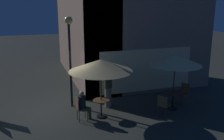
# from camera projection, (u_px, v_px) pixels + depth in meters

# --- Properties ---
(ground_plane) EXTENTS (60.00, 60.00, 0.00)m
(ground_plane) POSITION_uv_depth(u_px,v_px,m) (54.00, 113.00, 10.55)
(ground_plane) COLOR #333632
(street_lamp_near_corner) EXTENTS (0.34, 0.34, 3.96)m
(street_lamp_near_corner) POSITION_uv_depth(u_px,v_px,m) (69.00, 43.00, 10.58)
(street_lamp_near_corner) COLOR black
(street_lamp_near_corner) RESTS_ON ground
(cafe_table_0) EXTENTS (0.78, 0.78, 0.77)m
(cafe_table_0) POSITION_uv_depth(u_px,v_px,m) (173.00, 96.00, 10.85)
(cafe_table_0) COLOR black
(cafe_table_0) RESTS_ON ground
(cafe_table_1) EXTENTS (0.66, 0.66, 0.73)m
(cafe_table_1) POSITION_uv_depth(u_px,v_px,m) (101.00, 105.00, 10.08)
(cafe_table_1) COLOR black
(cafe_table_1) RESTS_ON ground
(patio_umbrella_0) EXTENTS (2.19, 2.19, 2.41)m
(patio_umbrella_0) POSITION_uv_depth(u_px,v_px,m) (175.00, 60.00, 10.45)
(patio_umbrella_0) COLOR black
(patio_umbrella_0) RESTS_ON ground
(patio_umbrella_1) EXTENTS (2.48, 2.48, 2.38)m
(patio_umbrella_1) POSITION_uv_depth(u_px,v_px,m) (101.00, 65.00, 9.67)
(patio_umbrella_1) COLOR black
(patio_umbrella_1) RESTS_ON ground
(cafe_chair_0) EXTENTS (0.53, 0.53, 0.96)m
(cafe_chair_0) POSITION_uv_depth(u_px,v_px,m) (184.00, 92.00, 11.45)
(cafe_chair_0) COLOR brown
(cafe_chair_0) RESTS_ON ground
(cafe_chair_1) EXTENTS (0.60, 0.60, 0.87)m
(cafe_chair_1) POSITION_uv_depth(u_px,v_px,m) (163.00, 104.00, 10.19)
(cafe_chair_1) COLOR brown
(cafe_chair_1) RESTS_ON ground
(cafe_chair_2) EXTENTS (0.43, 0.43, 0.94)m
(cafe_chair_2) POSITION_uv_depth(u_px,v_px,m) (80.00, 107.00, 9.74)
(cafe_chair_2) COLOR brown
(cafe_chair_2) RESTS_ON ground
(patron_seated_0) EXTENTS (0.52, 0.32, 1.20)m
(patron_seated_0) POSITION_uv_depth(u_px,v_px,m) (83.00, 104.00, 9.77)
(patron_seated_0) COLOR #334C2C
(patron_seated_0) RESTS_ON ground
(patron_standing_1) EXTENTS (0.35, 0.35, 1.63)m
(patron_standing_1) POSITION_uv_depth(u_px,v_px,m) (108.00, 89.00, 11.02)
(patron_standing_1) COLOR slate
(patron_standing_1) RESTS_ON ground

